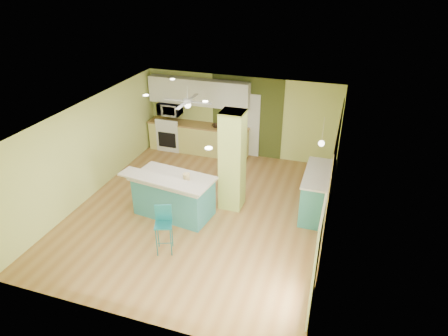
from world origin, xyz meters
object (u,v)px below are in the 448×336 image
at_px(peninsula, 173,195).
at_px(side_counter, 318,193).
at_px(fruit_bowl, 217,126).
at_px(bar_stool, 163,222).
at_px(canister, 186,177).

xyz_separation_m(peninsula, side_counter, (3.27, 1.18, 0.01)).
relative_size(side_counter, fruit_bowl, 5.65).
bearing_deg(side_counter, peninsula, -160.21).
bearing_deg(bar_stool, canister, 70.62).
xyz_separation_m(side_counter, fruit_bowl, (-3.38, 2.32, 0.43)).
bearing_deg(peninsula, side_counter, 27.62).
height_order(peninsula, bar_stool, peninsula).
bearing_deg(fruit_bowl, canister, -82.49).
xyz_separation_m(peninsula, canister, (0.35, 0.04, 0.54)).
height_order(bar_stool, canister, canister).
distance_m(bar_stool, side_counter, 3.80).
height_order(peninsula, fruit_bowl, peninsula).
height_order(bar_stool, side_counter, side_counter).
height_order(bar_stool, fruit_bowl, bar_stool).
bearing_deg(side_counter, canister, -158.78).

